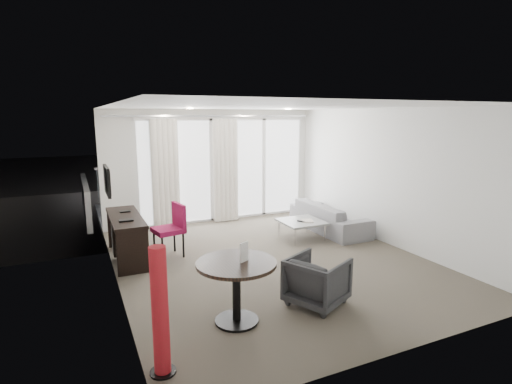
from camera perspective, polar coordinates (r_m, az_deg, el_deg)
name	(u,v)px	position (r m, az deg, el deg)	size (l,w,h in m)	color
floor	(271,260)	(6.98, 2.09, -9.75)	(5.00, 6.00, 0.00)	#4E473B
ceiling	(272,107)	(6.54, 2.25, 12.10)	(5.00, 6.00, 0.00)	white
wall_left	(113,199)	(5.96, -19.81, -1.00)	(0.00, 6.00, 2.60)	silver
wall_right	(387,177)	(8.07, 18.22, 2.07)	(0.00, 6.00, 2.60)	silver
wall_front	(408,234)	(4.26, 20.86, -5.68)	(5.00, 0.00, 2.60)	silver
window_panel	(225,170)	(9.48, -4.40, 3.21)	(4.00, 0.02, 2.38)	white
window_frame	(226,170)	(9.47, -4.37, 3.20)	(4.10, 0.06, 2.44)	white
curtain_left	(166,174)	(8.92, -12.79, 2.49)	(0.60, 0.20, 2.38)	silver
curtain_right	(226,171)	(9.31, -4.34, 3.07)	(0.60, 0.20, 2.38)	silver
curtain_track	(215,116)	(9.14, -5.94, 10.76)	(4.80, 0.04, 0.04)	#B2B2B7
downlight_a	(190,108)	(7.71, -9.43, 11.70)	(0.12, 0.12, 0.02)	#FFE0B2
downlight_b	(288,109)	(8.51, 4.61, 11.72)	(0.12, 0.12, 0.02)	#FFE0B2
desk	(127,238)	(7.29, -18.00, -6.23)	(0.51, 1.63, 0.77)	black
tv	(107,181)	(7.38, -20.52, 1.53)	(0.05, 0.80, 0.50)	black
desk_chair	(168,231)	(7.20, -12.44, -5.42)	(0.51, 0.48, 0.94)	maroon
round_table	(237,292)	(4.92, -2.80, -14.10)	(0.96, 0.96, 0.77)	black
menu_card	(244,265)	(4.80, -1.71, -10.40)	(0.13, 0.02, 0.24)	white
red_lamp	(160,312)	(4.03, -13.54, -16.28)	(0.26, 0.26, 1.28)	maroon
tub_armchair	(317,281)	(5.44, 8.72, -12.42)	(0.69, 0.71, 0.64)	#2A2A2C
coffee_table	(301,230)	(8.17, 6.51, -5.35)	(0.82, 0.82, 0.37)	gray
remote	(301,222)	(8.05, 6.45, -4.31)	(0.06, 0.18, 0.02)	black
magazine	(307,222)	(8.11, 7.32, -4.21)	(0.24, 0.30, 0.02)	gray
sofa	(329,217)	(8.81, 10.42, -3.48)	(2.06, 0.81, 0.60)	slate
terrace_slab	(207,208)	(11.12, -7.04, -2.30)	(5.60, 3.00, 0.12)	#4D4D50
rattan_chair_a	(228,192)	(11.18, -4.02, 0.04)	(0.50, 0.50, 0.73)	#463122
rattan_chair_b	(257,187)	(11.37, 0.07, 0.72)	(0.62, 0.62, 0.91)	#463122
rattan_table	(233,198)	(10.86, -3.35, -0.82)	(0.52, 0.52, 0.52)	#463122
balustrade	(192,181)	(12.38, -9.16, 1.63)	(5.50, 0.06, 1.05)	#B2B2B7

